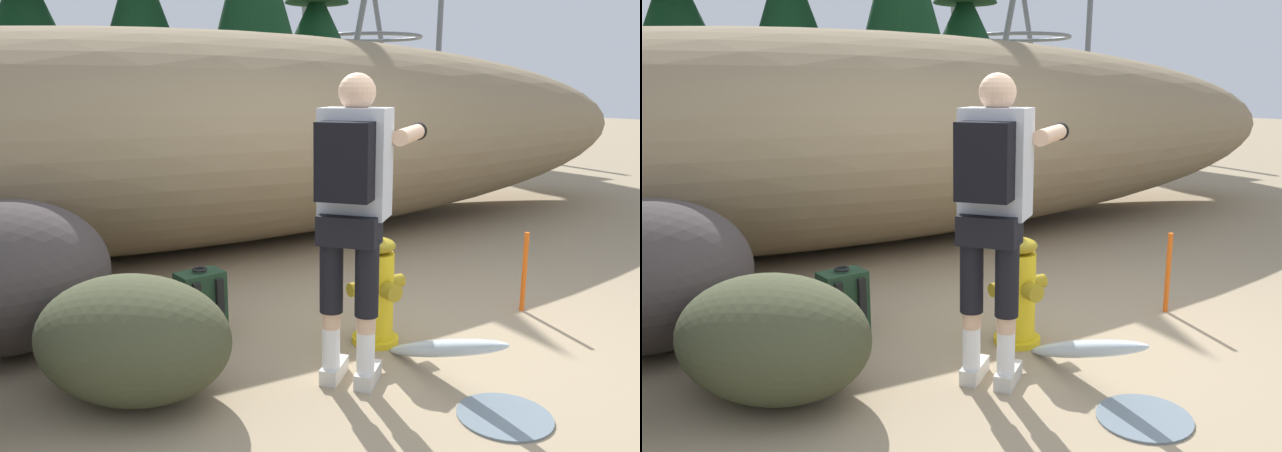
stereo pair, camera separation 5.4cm
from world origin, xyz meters
The scene contains 11 objects.
ground_plane centered at (0.00, 0.00, -0.02)m, with size 56.00×56.00×0.04m, color #998466.
dirt_embankment centered at (0.00, 3.56, 1.10)m, with size 12.46×3.20×2.21m, color #897556.
fire_hydrant centered at (-0.16, 0.32, 0.35)m, with size 0.41×0.36×0.75m.
hydrant_water_jet centered at (-0.16, -0.42, 0.16)m, with size 0.48×1.22×0.48m.
utility_worker centered at (-0.58, -0.03, 1.08)m, with size 0.99×0.93×1.71m.
spare_backpack centered at (-1.09, 1.03, 0.22)m, with size 0.32×0.31×0.47m.
boulder_large centered at (-1.70, 0.38, 0.34)m, with size 1.09×0.83×0.67m, color #3F422A.
boulder_small centered at (-2.20, 1.44, 0.48)m, with size 1.23×1.28×0.96m, color #3D3634.
pine_tree_center centered at (-0.91, 10.62, 3.20)m, with size 2.38×2.38×6.08m.
pine_tree_ridge_end centered at (4.58, 9.14, 3.03)m, with size 2.08×2.08×5.12m.
survey_stake centered at (1.13, 0.25, 0.30)m, with size 0.04×0.04×0.60m, color #E55914.
Camera 1 is at (-2.44, -2.80, 1.64)m, focal length 35.21 mm.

